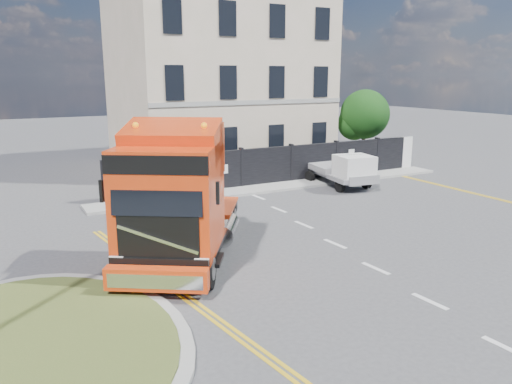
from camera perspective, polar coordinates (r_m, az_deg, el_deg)
ground at (r=16.38m, az=-0.17°, el=-7.14°), size 120.00×120.00×0.00m
traffic_island at (r=11.97m, az=-24.73°, el=-16.10°), size 6.80×6.80×0.17m
hoarding_fence at (r=26.83m, az=3.20°, el=3.12°), size 18.80×0.25×2.00m
georgian_building at (r=32.83m, az=-4.53°, el=13.32°), size 12.30×10.30×12.80m
tree at (r=33.63m, az=12.04°, el=8.42°), size 3.20×3.20×4.80m
pavement_far at (r=25.98m, az=3.16°, el=0.68°), size 20.00×1.60×0.12m
truck at (r=15.03m, az=-9.11°, el=-1.46°), size 6.10×7.51×4.31m
flatbed_pickup at (r=25.94m, az=10.42°, el=2.47°), size 2.28×4.47×1.78m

